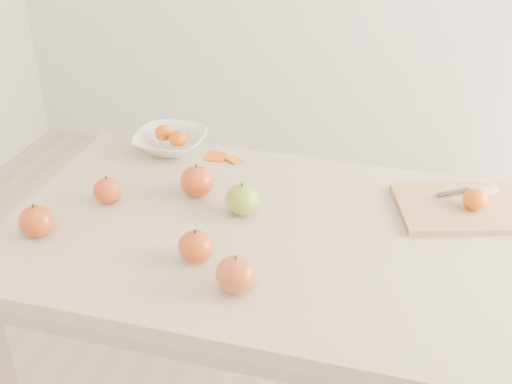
# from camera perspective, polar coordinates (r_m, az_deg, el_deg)

# --- Properties ---
(table) EXTENTS (1.20, 0.80, 0.75)m
(table) POSITION_cam_1_polar(r_m,az_deg,el_deg) (1.63, -0.47, -5.96)
(table) COLOR beige
(table) RESTS_ON ground
(cutting_board) EXTENTS (0.37, 0.31, 0.02)m
(cutting_board) POSITION_cam_1_polar(r_m,az_deg,el_deg) (1.71, 17.71, -1.35)
(cutting_board) COLOR tan
(cutting_board) RESTS_ON table
(board_tangerine) EXTENTS (0.06, 0.06, 0.05)m
(board_tangerine) POSITION_cam_1_polar(r_m,az_deg,el_deg) (1.69, 18.91, -0.62)
(board_tangerine) COLOR #D76507
(board_tangerine) RESTS_ON cutting_board
(fruit_bowl) EXTENTS (0.21, 0.21, 0.05)m
(fruit_bowl) POSITION_cam_1_polar(r_m,az_deg,el_deg) (1.95, -7.60, 4.45)
(fruit_bowl) COLOR white
(fruit_bowl) RESTS_ON table
(bowl_tangerine_near) EXTENTS (0.05, 0.05, 0.05)m
(bowl_tangerine_near) POSITION_cam_1_polar(r_m,az_deg,el_deg) (1.95, -8.21, 5.24)
(bowl_tangerine_near) COLOR #E55308
(bowl_tangerine_near) RESTS_ON fruit_bowl
(bowl_tangerine_far) EXTENTS (0.05, 0.05, 0.05)m
(bowl_tangerine_far) POSITION_cam_1_polar(r_m,az_deg,el_deg) (1.91, -6.98, 4.75)
(bowl_tangerine_far) COLOR #DA6607
(bowl_tangerine_far) RESTS_ON fruit_bowl
(orange_peel_a) EXTENTS (0.06, 0.05, 0.01)m
(orange_peel_a) POSITION_cam_1_polar(r_m,az_deg,el_deg) (1.89, -3.64, 3.05)
(orange_peel_a) COLOR #E85410
(orange_peel_a) RESTS_ON table
(orange_peel_b) EXTENTS (0.06, 0.05, 0.01)m
(orange_peel_b) POSITION_cam_1_polar(r_m,az_deg,el_deg) (1.87, -1.94, 2.82)
(orange_peel_b) COLOR orange
(orange_peel_b) RESTS_ON table
(paring_knife) EXTENTS (0.16, 0.09, 0.01)m
(paring_knife) POSITION_cam_1_polar(r_m,az_deg,el_deg) (1.77, 19.28, 0.05)
(paring_knife) COLOR white
(paring_knife) RESTS_ON cutting_board
(apple_green) EXTENTS (0.09, 0.09, 0.08)m
(apple_green) POSITION_cam_1_polar(r_m,az_deg,el_deg) (1.61, -1.23, -0.67)
(apple_green) COLOR olive
(apple_green) RESTS_ON table
(apple_red_b) EXTENTS (0.07, 0.07, 0.07)m
(apple_red_b) POSITION_cam_1_polar(r_m,az_deg,el_deg) (1.70, -13.06, 0.14)
(apple_red_b) COLOR #940B09
(apple_red_b) RESTS_ON table
(apple_red_a) EXTENTS (0.09, 0.09, 0.08)m
(apple_red_a) POSITION_cam_1_polar(r_m,az_deg,el_deg) (1.70, -5.27, 1.01)
(apple_red_a) COLOR #981C08
(apple_red_a) RESTS_ON table
(apple_red_e) EXTENTS (0.08, 0.08, 0.07)m
(apple_red_e) POSITION_cam_1_polar(r_m,az_deg,el_deg) (1.45, -5.36, -4.83)
(apple_red_e) COLOR #A22215
(apple_red_e) RESTS_ON table
(apple_red_c) EXTENTS (0.09, 0.09, 0.08)m
(apple_red_c) POSITION_cam_1_polar(r_m,az_deg,el_deg) (1.36, -1.79, -7.33)
(apple_red_c) COLOR maroon
(apple_red_c) RESTS_ON table
(apple_red_d) EXTENTS (0.08, 0.08, 0.08)m
(apple_red_d) POSITION_cam_1_polar(r_m,az_deg,el_deg) (1.62, -18.96, -2.44)
(apple_red_d) COLOR maroon
(apple_red_d) RESTS_ON table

